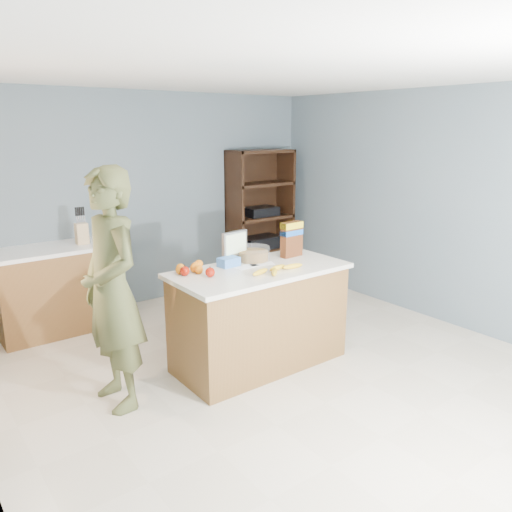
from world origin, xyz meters
TOP-DOWN VIEW (x-y plane):
  - floor at (0.00, 0.00)m, footprint 4.50×5.00m
  - walls at (0.00, 0.00)m, footprint 4.52×5.02m
  - counter_peninsula at (0.00, 0.30)m, footprint 1.56×0.76m
  - back_cabinet at (-1.20, 2.20)m, footprint 1.24×0.62m
  - shelving_unit at (1.55, 2.35)m, footprint 0.90×0.40m
  - person at (-1.27, 0.44)m, footprint 0.47×0.69m
  - knife_block at (-0.91, 2.17)m, footprint 0.12×0.10m
  - envelopes at (0.02, 0.40)m, footprint 0.40×0.18m
  - bananas at (0.05, 0.12)m, footprint 0.54×0.21m
  - apples at (-0.55, 0.42)m, footprint 0.23×0.24m
  - oranges at (-0.54, 0.56)m, footprint 0.30×0.23m
  - blue_carton at (-0.18, 0.52)m, footprint 0.19×0.14m
  - salad_bowl at (0.11, 0.54)m, footprint 0.30×0.30m
  - tv at (-0.04, 0.61)m, footprint 0.28×0.12m
  - cereal_box at (0.49, 0.44)m, footprint 0.23×0.09m

SIDE VIEW (x-z plane):
  - floor at x=0.00m, z-range -0.01..0.01m
  - counter_peninsula at x=0.00m, z-range -0.03..0.87m
  - back_cabinet at x=-1.20m, z-range 0.00..0.90m
  - shelving_unit at x=1.55m, z-range -0.04..1.76m
  - envelopes at x=0.02m, z-range 0.90..0.90m
  - person at x=-1.27m, z-range 0.00..1.83m
  - bananas at x=0.05m, z-range 0.90..0.94m
  - oranges at x=-0.54m, z-range 0.90..0.97m
  - blue_carton at x=-0.18m, z-range 0.90..0.98m
  - apples at x=-0.55m, z-range 0.90..0.98m
  - salad_bowl at x=0.11m, z-range 0.89..1.02m
  - knife_block at x=-0.91m, z-range 0.86..1.17m
  - tv at x=-0.04m, z-range 0.92..1.20m
  - cereal_box at x=0.49m, z-range 0.93..1.26m
  - walls at x=0.00m, z-range 0.40..2.91m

